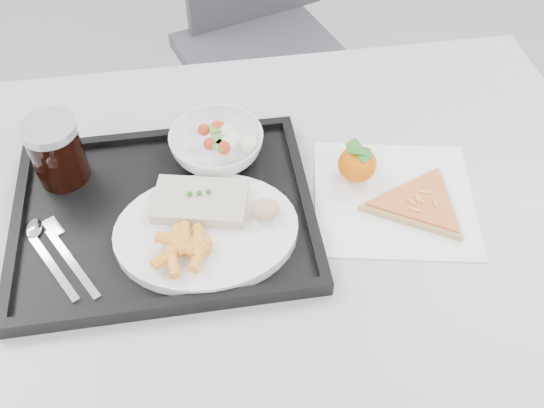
{
  "coord_description": "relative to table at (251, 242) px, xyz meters",
  "views": [
    {
      "loc": [
        -0.06,
        -0.29,
        1.47
      ],
      "look_at": [
        0.03,
        0.3,
        0.77
      ],
      "focal_mm": 40.0,
      "sensor_mm": 36.0,
      "label": 1
    }
  ],
  "objects": [
    {
      "name": "table",
      "position": [
        0.0,
        0.0,
        0.0
      ],
      "size": [
        1.2,
        0.8,
        0.75
      ],
      "color": "#A7A7AA",
      "rests_on": "ground"
    },
    {
      "name": "chair",
      "position": [
        0.14,
        0.88,
        -0.15
      ],
      "size": [
        0.53,
        0.53,
        0.93
      ],
      "color": "#333238",
      "rests_on": "ground"
    },
    {
      "name": "tray",
      "position": [
        -0.13,
        0.01,
        0.08
      ],
      "size": [
        0.45,
        0.35,
        0.03
      ],
      "color": "black",
      "rests_on": "table"
    },
    {
      "name": "dinner_plate",
      "position": [
        -0.07,
        -0.04,
        0.09
      ],
      "size": [
        0.27,
        0.27,
        0.02
      ],
      "color": "white",
      "rests_on": "tray"
    },
    {
      "name": "fish_fillet",
      "position": [
        -0.07,
        0.01,
        0.11
      ],
      "size": [
        0.15,
        0.11,
        0.03
      ],
      "color": "beige",
      "rests_on": "dinner_plate"
    },
    {
      "name": "bread_roll",
      "position": [
        0.02,
        -0.03,
        0.12
      ],
      "size": [
        0.05,
        0.05,
        0.03
      ],
      "color": "#D9A87E",
      "rests_on": "dinner_plate"
    },
    {
      "name": "salad_bowl",
      "position": [
        -0.04,
        0.12,
        0.11
      ],
      "size": [
        0.15,
        0.15,
        0.05
      ],
      "color": "white",
      "rests_on": "tray"
    },
    {
      "name": "cola_glass",
      "position": [
        -0.28,
        0.12,
        0.14
      ],
      "size": [
        0.08,
        0.08,
        0.11
      ],
      "color": "black",
      "rests_on": "tray"
    },
    {
      "name": "cutlery",
      "position": [
        -0.29,
        -0.03,
        0.08
      ],
      "size": [
        0.12,
        0.16,
        0.01
      ],
      "color": "silver",
      "rests_on": "tray"
    },
    {
      "name": "napkin",
      "position": [
        0.23,
        0.0,
        0.07
      ],
      "size": [
        0.29,
        0.28,
        0.0
      ],
      "color": "white",
      "rests_on": "table"
    },
    {
      "name": "tangerine",
      "position": [
        0.18,
        0.05,
        0.1
      ],
      "size": [
        0.07,
        0.07,
        0.07
      ],
      "color": "orange",
      "rests_on": "napkin"
    },
    {
      "name": "pizza_slice",
      "position": [
        0.26,
        -0.02,
        0.08
      ],
      "size": [
        0.21,
        0.21,
        0.02
      ],
      "color": "tan",
      "rests_on": "napkin"
    },
    {
      "name": "carrot_pile",
      "position": [
        -0.1,
        -0.08,
        0.11
      ],
      "size": [
        0.09,
        0.09,
        0.02
      ],
      "color": "orange",
      "rests_on": "dinner_plate"
    },
    {
      "name": "salad_contents",
      "position": [
        -0.02,
        0.13,
        0.12
      ],
      "size": [
        0.09,
        0.07,
        0.02
      ],
      "color": "#B23418",
      "rests_on": "salad_bowl"
    }
  ]
}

